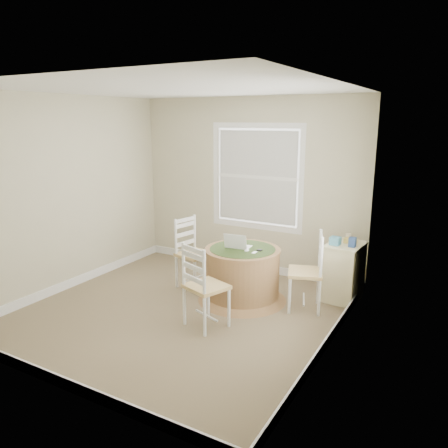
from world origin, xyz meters
The scene contains 14 objects.
room centered at (0.17, 0.16, 1.30)m, with size 3.64×3.64×2.64m.
round_table centered at (0.47, 0.69, 0.38)m, with size 1.14×1.14×0.69m.
chair_left centered at (-0.30, 0.77, 0.47)m, with size 0.42×0.40×0.95m, color white, non-canonical shape.
chair_near centered at (0.46, -0.16, 0.47)m, with size 0.42×0.40×0.95m, color white, non-canonical shape.
chair_right centered at (1.27, 0.82, 0.47)m, with size 0.42×0.40×0.95m, color white, non-canonical shape.
laptop centered at (0.40, 0.71, 0.71)m, with size 0.32×0.29×0.21m.
mouse centered at (0.56, 0.64, 0.69)m, with size 0.05×0.09×0.03m, color white.
phone centered at (0.68, 0.61, 0.68)m, with size 0.04×0.09×0.02m, color #B7BABF.
keys centered at (0.70, 0.71, 0.69)m, with size 0.06×0.05×0.03m, color black.
corner_chest centered at (1.61, 1.35, 0.37)m, with size 0.46×0.60×0.75m.
tissue_box centered at (1.50, 1.24, 0.80)m, with size 0.12×0.12×0.10m, color #509BB8.
box_yellow centered at (1.65, 1.40, 0.78)m, with size 0.15×0.10×0.06m, color gold.
box_blue centered at (1.71, 1.25, 0.81)m, with size 0.08×0.08×0.12m, color #325196.
cup_cream centered at (1.59, 1.51, 0.79)m, with size 0.07×0.07×0.09m, color beige.
Camera 1 is at (2.86, -4.02, 2.28)m, focal length 35.00 mm.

